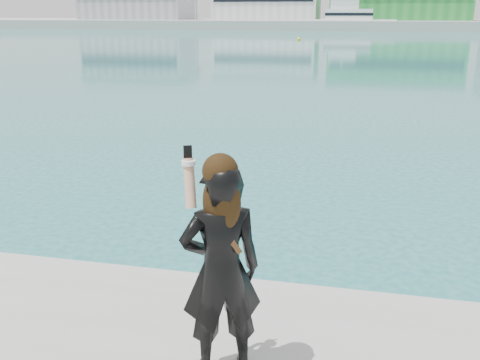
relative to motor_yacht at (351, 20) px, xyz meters
name	(u,v)px	position (x,y,z in m)	size (l,w,h in m)	color
far_quay	(361,24)	(2.06, 16.59, -1.24)	(320.00, 40.00, 2.00)	#9E9E99
motor_yacht	(351,20)	(0.00, 0.00, 0.00)	(17.26, 5.41, 7.97)	white
buoy_far	(299,40)	(-5.96, -41.53, -2.24)	(0.50, 0.50, 0.50)	yellow
woman	(221,264)	(1.67, -114.01, -0.48)	(0.78, 0.66, 1.90)	black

